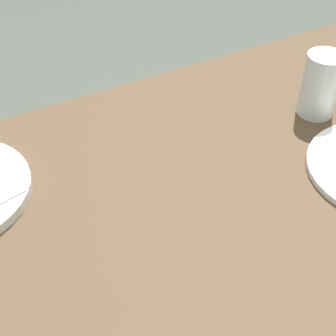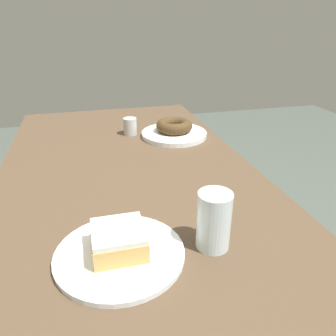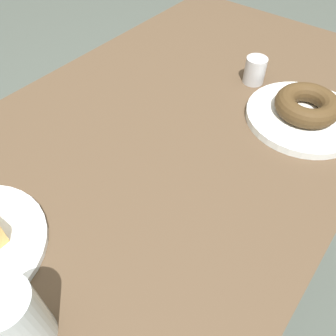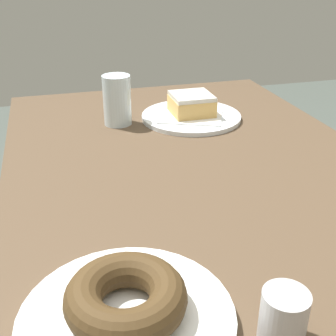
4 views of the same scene
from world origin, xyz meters
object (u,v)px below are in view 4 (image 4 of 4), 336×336
at_px(donut_glazed_square, 192,104).
at_px(donut_chocolate_ring, 126,297).
at_px(plate_chocolate_ring, 127,320).
at_px(sugar_jar, 283,317).
at_px(plate_glazed_square, 191,117).
at_px(water_glass, 117,100).

bearing_deg(donut_glazed_square, donut_chocolate_ring, 155.75).
bearing_deg(plate_chocolate_ring, donut_chocolate_ring, 0.00).
height_order(donut_chocolate_ring, sugar_jar, sugar_jar).
bearing_deg(plate_glazed_square, donut_chocolate_ring, 155.75).
bearing_deg(plate_glazed_square, donut_glazed_square, 165.96).
height_order(donut_glazed_square, sugar_jar, same).
bearing_deg(donut_chocolate_ring, plate_glazed_square, -24.25).
bearing_deg(donut_glazed_square, plate_glazed_square, -14.04).
relative_size(plate_glazed_square, sugar_jar, 3.90).
relative_size(donut_glazed_square, water_glass, 0.83).
height_order(plate_glazed_square, water_glass, water_glass).
bearing_deg(donut_chocolate_ring, sugar_jar, -112.29).
height_order(donut_glazed_square, plate_chocolate_ring, donut_glazed_square).
bearing_deg(plate_glazed_square, plate_chocolate_ring, 155.75).
bearing_deg(plate_glazed_square, sugar_jar, 169.72).
bearing_deg(water_glass, sugar_jar, -175.30).
relative_size(donut_glazed_square, plate_chocolate_ring, 0.40).
bearing_deg(water_glass, donut_glazed_square, -94.27).
height_order(plate_glazed_square, sugar_jar, sugar_jar).
distance_m(donut_glazed_square, plate_chocolate_ring, 0.65).
bearing_deg(sugar_jar, donut_chocolate_ring, 67.71).
bearing_deg(sugar_jar, water_glass, 4.70).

